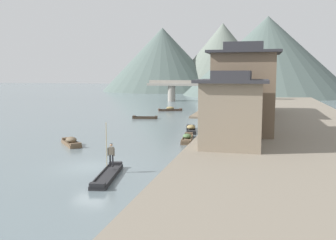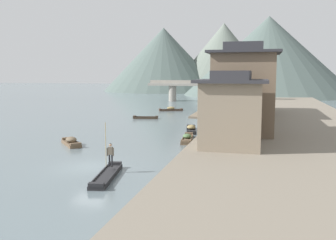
{
  "view_description": "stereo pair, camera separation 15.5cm",
  "coord_description": "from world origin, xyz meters",
  "px_view_note": "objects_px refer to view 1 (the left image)",
  "views": [
    {
      "loc": [
        11.83,
        -24.61,
        6.79
      ],
      "look_at": [
        2.97,
        11.7,
        2.1
      ],
      "focal_mm": 40.26,
      "sensor_mm": 36.0,
      "label": 1
    },
    {
      "loc": [
        11.98,
        -24.57,
        6.79
      ],
      "look_at": [
        2.97,
        11.7,
        2.1
      ],
      "focal_mm": 40.26,
      "sensor_mm": 36.0,
      "label": 2
    }
  ],
  "objects_px": {
    "boatman_person": "(111,152)",
    "house_waterfront_narrow": "(247,95)",
    "boat_midriver_upstream": "(71,142)",
    "house_waterfront_second": "(243,90)",
    "house_waterfront_tall": "(238,98)",
    "boat_foreground_poled": "(108,176)",
    "boat_moored_second": "(170,109)",
    "boat_midriver_drifting": "(191,129)",
    "boat_moored_third": "(145,118)",
    "boat_moored_far": "(187,138)",
    "boat_moored_nearest": "(209,116)",
    "house_waterfront_far": "(249,92)",
    "stone_bridge": "(208,88)",
    "house_waterfront_nearest": "(232,110)"
  },
  "relations": [
    {
      "from": "house_waterfront_nearest",
      "to": "stone_bridge",
      "type": "bearing_deg",
      "value": 99.56
    },
    {
      "from": "house_waterfront_second",
      "to": "stone_bridge",
      "type": "bearing_deg",
      "value": 101.47
    },
    {
      "from": "boat_foreground_poled",
      "to": "boat_moored_second",
      "type": "height_order",
      "value": "boat_moored_second"
    },
    {
      "from": "boat_moored_third",
      "to": "house_waterfront_second",
      "type": "bearing_deg",
      "value": -46.35
    },
    {
      "from": "boat_moored_third",
      "to": "boat_midriver_upstream",
      "type": "distance_m",
      "value": 21.46
    },
    {
      "from": "boat_moored_third",
      "to": "house_waterfront_nearest",
      "type": "height_order",
      "value": "house_waterfront_nearest"
    },
    {
      "from": "boat_moored_nearest",
      "to": "house_waterfront_nearest",
      "type": "distance_m",
      "value": 27.43
    },
    {
      "from": "boat_moored_second",
      "to": "house_waterfront_tall",
      "type": "xyz_separation_m",
      "value": [
        13.12,
        -20.56,
        3.54
      ]
    },
    {
      "from": "house_waterfront_nearest",
      "to": "house_waterfront_far",
      "type": "xyz_separation_m",
      "value": [
        0.51,
        29.6,
        -0.02
      ]
    },
    {
      "from": "boat_moored_nearest",
      "to": "boat_moored_second",
      "type": "distance_m",
      "value": 11.45
    },
    {
      "from": "boat_moored_nearest",
      "to": "boat_moored_far",
      "type": "relative_size",
      "value": 0.71
    },
    {
      "from": "boat_moored_third",
      "to": "house_waterfront_narrow",
      "type": "bearing_deg",
      "value": -3.46
    },
    {
      "from": "boat_moored_far",
      "to": "house_waterfront_second",
      "type": "xyz_separation_m",
      "value": [
        5.41,
        0.82,
        4.88
      ]
    },
    {
      "from": "boat_midriver_drifting",
      "to": "house_waterfront_second",
      "type": "distance_m",
      "value": 9.42
    },
    {
      "from": "boat_midriver_upstream",
      "to": "boatman_person",
      "type": "bearing_deg",
      "value": -48.37
    },
    {
      "from": "boat_moored_second",
      "to": "house_waterfront_far",
      "type": "height_order",
      "value": "house_waterfront_far"
    },
    {
      "from": "boat_moored_far",
      "to": "boat_midriver_upstream",
      "type": "bearing_deg",
      "value": -154.16
    },
    {
      "from": "boat_foreground_poled",
      "to": "stone_bridge",
      "type": "xyz_separation_m",
      "value": [
        -2.36,
        65.92,
        3.22
      ]
    },
    {
      "from": "house_waterfront_nearest",
      "to": "boat_moored_second",
      "type": "bearing_deg",
      "value": 111.11
    },
    {
      "from": "boat_moored_nearest",
      "to": "boat_midriver_upstream",
      "type": "height_order",
      "value": "boat_midriver_upstream"
    },
    {
      "from": "boat_foreground_poled",
      "to": "boat_moored_second",
      "type": "relative_size",
      "value": 1.3
    },
    {
      "from": "boat_foreground_poled",
      "to": "boat_moored_second",
      "type": "xyz_separation_m",
      "value": [
        -6.11,
        43.27,
        0.13
      ]
    },
    {
      "from": "boatman_person",
      "to": "house_waterfront_narrow",
      "type": "relative_size",
      "value": 0.42
    },
    {
      "from": "house_waterfront_nearest",
      "to": "house_waterfront_second",
      "type": "bearing_deg",
      "value": 85.22
    },
    {
      "from": "boat_moored_far",
      "to": "house_waterfront_far",
      "type": "relative_size",
      "value": 0.63
    },
    {
      "from": "boat_moored_far",
      "to": "stone_bridge",
      "type": "distance_m",
      "value": 51.66
    },
    {
      "from": "boat_moored_third",
      "to": "boat_moored_far",
      "type": "relative_size",
      "value": 0.75
    },
    {
      "from": "house_waterfront_nearest",
      "to": "boatman_person",
      "type": "bearing_deg",
      "value": -136.01
    },
    {
      "from": "house_waterfront_nearest",
      "to": "house_waterfront_narrow",
      "type": "distance_m",
      "value": 21.7
    },
    {
      "from": "house_waterfront_nearest",
      "to": "stone_bridge",
      "type": "relative_size",
      "value": 0.22
    },
    {
      "from": "boatman_person",
      "to": "house_waterfront_narrow",
      "type": "bearing_deg",
      "value": 74.54
    },
    {
      "from": "boat_midriver_upstream",
      "to": "stone_bridge",
      "type": "xyz_separation_m",
      "value": [
        5.36,
        56.28,
        3.06
      ]
    },
    {
      "from": "boat_midriver_upstream",
      "to": "house_waterfront_second",
      "type": "relative_size",
      "value": 0.4
    },
    {
      "from": "boat_moored_third",
      "to": "house_waterfront_tall",
      "type": "height_order",
      "value": "house_waterfront_tall"
    },
    {
      "from": "boat_moored_nearest",
      "to": "house_waterfront_far",
      "type": "height_order",
      "value": "house_waterfront_far"
    },
    {
      "from": "boat_moored_nearest",
      "to": "boat_midriver_drifting",
      "type": "bearing_deg",
      "value": -90.81
    },
    {
      "from": "boat_moored_nearest",
      "to": "boat_midriver_upstream",
      "type": "distance_m",
      "value": 27.3
    },
    {
      "from": "boat_moored_third",
      "to": "house_waterfront_nearest",
      "type": "relative_size",
      "value": 0.6
    },
    {
      "from": "boat_moored_nearest",
      "to": "house_waterfront_narrow",
      "type": "height_order",
      "value": "house_waterfront_narrow"
    },
    {
      "from": "boatman_person",
      "to": "boat_moored_second",
      "type": "height_order",
      "value": "boatman_person"
    },
    {
      "from": "boat_moored_far",
      "to": "boat_midriver_upstream",
      "type": "distance_m",
      "value": 11.34
    },
    {
      "from": "boatman_person",
      "to": "boat_midriver_upstream",
      "type": "distance_m",
      "value": 11.33
    },
    {
      "from": "boat_foreground_poled",
      "to": "boat_moored_far",
      "type": "bearing_deg",
      "value": 80.35
    },
    {
      "from": "boat_moored_third",
      "to": "stone_bridge",
      "type": "bearing_deg",
      "value": 82.3
    },
    {
      "from": "boat_moored_second",
      "to": "house_waterfront_second",
      "type": "relative_size",
      "value": 0.5
    },
    {
      "from": "house_waterfront_second",
      "to": "house_waterfront_tall",
      "type": "relative_size",
      "value": 1.19
    },
    {
      "from": "house_waterfront_narrow",
      "to": "stone_bridge",
      "type": "height_order",
      "value": "house_waterfront_narrow"
    },
    {
      "from": "boat_foreground_poled",
      "to": "boatman_person",
      "type": "relative_size",
      "value": 1.86
    },
    {
      "from": "boat_foreground_poled",
      "to": "boat_midriver_drifting",
      "type": "xyz_separation_m",
      "value": [
        1.77,
        20.67,
        0.11
      ]
    },
    {
      "from": "house_waterfront_far",
      "to": "house_waterfront_nearest",
      "type": "bearing_deg",
      "value": -90.98
    }
  ]
}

